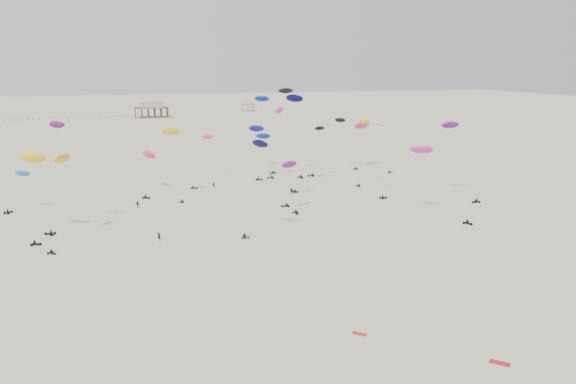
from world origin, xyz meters
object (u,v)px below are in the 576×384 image
object	(u,v)px
rig_4	(261,118)
rig_0	(364,139)
pavilion_main	(151,111)
rig_9	(265,143)
spectator_0	(159,240)
pavilion_small	(248,106)

from	to	relation	value
rig_4	rig_0	bearing A→B (deg)	90.02
pavilion_main	rig_9	xyz separation A→B (m)	(22.59, -196.23, 3.88)
pavilion_main	rig_9	world-z (taller)	rig_9
rig_4	rig_9	size ratio (longest dim) A/B	1.48
pavilion_main	rig_0	xyz separation A→B (m)	(41.77, -229.87, 8.49)
rig_4	spectator_0	size ratio (longest dim) A/B	12.13
pavilion_small	spectator_0	bearing A→B (deg)	-106.34
rig_4	rig_9	world-z (taller)	rig_4
rig_0	rig_4	bearing A→B (deg)	-28.15
rig_0	rig_4	size ratio (longest dim) A/B	0.76
rig_9	rig_0	bearing A→B (deg)	-160.96
rig_4	spectator_0	bearing A→B (deg)	-1.04
pavilion_main	pavilion_small	xyz separation A→B (m)	(70.00, 30.00, -0.74)
rig_9	spectator_0	distance (m)	79.51
pavilion_main	rig_0	bearing A→B (deg)	-79.70
pavilion_small	rig_9	distance (m)	231.19
spectator_0	rig_4	bearing A→B (deg)	-81.38
rig_9	rig_4	bearing A→B (deg)	151.41
pavilion_small	rig_9	bearing A→B (deg)	-101.84
pavilion_main	spectator_0	xyz separation A→B (m)	(-16.48, -265.01, -4.22)
pavilion_main	rig_4	bearing A→B (deg)	-85.52
pavilion_main	pavilion_small	distance (m)	76.16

